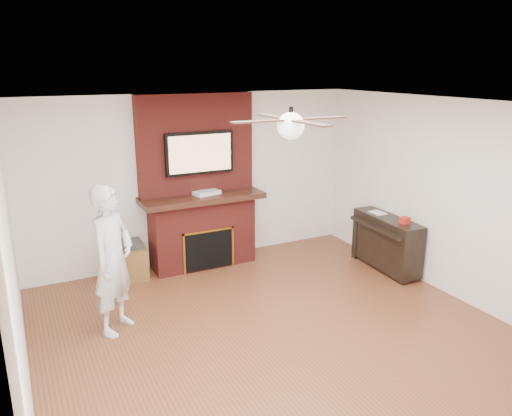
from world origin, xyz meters
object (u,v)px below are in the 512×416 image
person (113,260)px  piano (386,241)px  fireplace (200,199)px  side_table (129,261)px

person → piano: size_ratio=1.37×
fireplace → person: fireplace is taller
side_table → piano: (3.41, -1.35, 0.17)m
side_table → piano: size_ratio=0.44×
side_table → person: bearing=-104.1°
side_table → piano: piano is taller
fireplace → side_table: size_ratio=4.64×
fireplace → piano: size_ratio=2.05×
fireplace → person: (-1.55, -1.42, -0.16)m
person → side_table: person is taller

